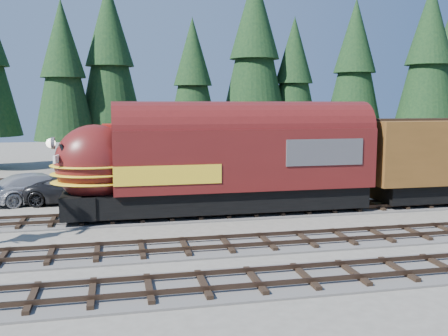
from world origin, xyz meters
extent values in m
plane|color=#6B665B|center=(0.00, 0.00, 0.00)|extent=(120.00, 120.00, 0.00)
cube|color=#4C4947|center=(10.00, 4.00, 0.04)|extent=(68.00, 3.20, 0.08)
cube|color=#38281E|center=(10.00, 3.28, 0.25)|extent=(68.00, 0.08, 0.16)
cube|color=#38281E|center=(10.00, 4.72, 0.25)|extent=(68.00, 0.08, 0.16)
cube|color=#4C4947|center=(-10.00, 18.00, 0.04)|extent=(32.00, 3.20, 0.08)
cube|color=#38281E|center=(-10.00, 17.28, 0.25)|extent=(32.00, 0.08, 0.16)
cube|color=#38281E|center=(-10.00, 18.72, 0.25)|extent=(32.00, 0.08, 0.16)
cube|color=gold|center=(0.00, 10.50, 1.70)|extent=(12.00, 6.00, 3.40)
cube|color=gold|center=(0.00, 10.50, 4.12)|extent=(11.88, 3.30, 1.44)
cube|color=white|center=(-6.04, 9.50, 2.20)|extent=(0.06, 2.40, 0.60)
cone|color=black|center=(-13.18, 25.14, 9.04)|extent=(5.51, 5.51, 12.56)
cone|color=black|center=(-9.08, 27.24, 10.35)|extent=(6.31, 6.31, 14.38)
cone|color=black|center=(-1.34, 25.83, 8.40)|extent=(5.12, 5.12, 11.67)
cone|color=black|center=(5.08, 26.90, 11.32)|extent=(6.91, 6.91, 15.73)
cone|color=black|center=(9.29, 26.85, 8.76)|extent=(5.35, 5.35, 12.18)
cone|color=black|center=(16.07, 27.00, 10.01)|extent=(6.11, 6.11, 13.91)
cone|color=black|center=(22.81, 24.08, 10.79)|extent=(6.58, 6.58, 14.99)
cube|color=black|center=(-2.75, 4.00, 0.93)|extent=(15.42, 2.76, 1.19)
cube|color=#541413|center=(-1.88, 4.00, 3.14)|extent=(14.07, 3.25, 3.25)
ellipsoid|color=#541413|center=(-9.78, 4.00, 3.04)|extent=(4.11, 3.18, 4.00)
cube|color=#38383A|center=(2.12, 4.00, 3.52)|extent=(4.33, 3.31, 1.41)
sphere|color=white|center=(-11.93, 4.00, 4.12)|extent=(0.48, 0.48, 0.48)
cube|color=black|center=(-4.63, 18.00, 0.84)|extent=(9.25, 2.38, 1.03)
cube|color=#9F1610|center=(-4.63, 18.00, 2.90)|extent=(10.28, 2.98, 3.08)
cube|color=#9F1610|center=(-3.60, 18.00, 5.06)|extent=(2.47, 2.26, 1.23)
imported|color=black|center=(-11.13, 9.29, 0.85)|extent=(6.41, 3.46, 1.71)
imported|color=#ADAEB4|center=(-13.39, 9.92, 0.91)|extent=(6.80, 4.71, 1.83)
camera|label=1|loc=(-8.72, -22.25, 6.15)|focal=40.00mm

